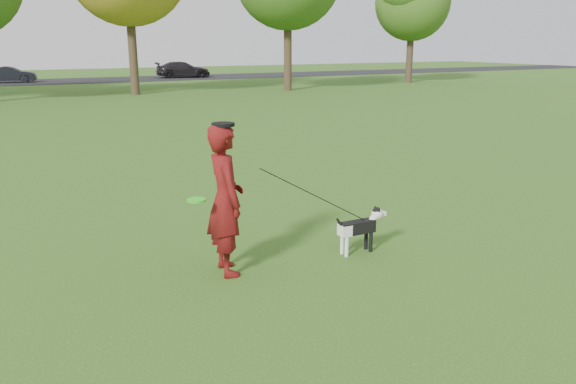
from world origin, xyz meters
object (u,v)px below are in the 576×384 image
man (225,200)px  car_mid (10,75)px  dog (361,226)px  car_right (183,70)px

man → car_mid: 39.81m
dog → car_mid: (-3.38, 39.99, 0.19)m
man → car_right: size_ratio=0.44×
car_mid → car_right: 12.95m
car_mid → car_right: (12.95, 0.00, 0.07)m
car_right → man: bearing=173.3°
car_mid → car_right: car_right is taller
man → car_right: (11.54, 39.78, -0.32)m
man → car_right: man is taller
car_mid → car_right: size_ratio=0.79×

